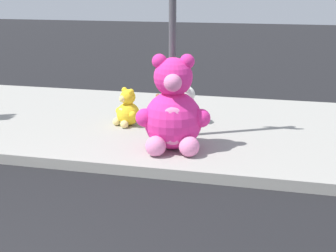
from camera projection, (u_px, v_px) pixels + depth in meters
name	position (u px, v px, depth m)	size (l,w,h in m)	color
sidewalk	(128.00, 123.00, 8.71)	(28.00, 4.40, 0.15)	#9E9B93
sign_pole	(173.00, 26.00, 7.24)	(0.56, 0.11, 3.20)	#4C4C51
plush_pink_large	(173.00, 112.00, 6.97)	(1.04, 0.96, 1.36)	#F22D93
plush_white	(186.00, 108.00, 8.34)	(0.46, 0.51, 0.67)	white
plush_yellow	(127.00, 111.00, 8.25)	(0.44, 0.46, 0.64)	yellow
plush_brown	(159.00, 111.00, 8.50)	(0.34, 0.34, 0.48)	olive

